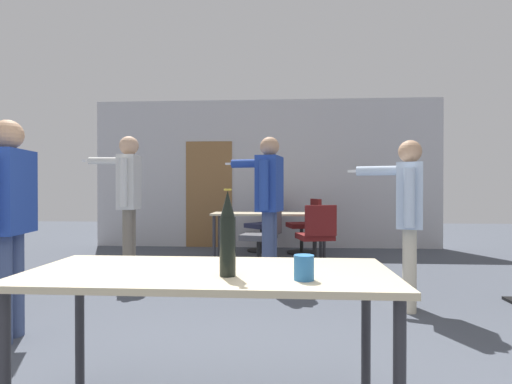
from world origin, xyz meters
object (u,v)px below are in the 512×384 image
person_center_tall (408,207)px  office_chair_mid_tucked (306,227)px  person_right_polo (6,208)px  office_chair_far_right (264,239)px  person_far_watching (268,194)px  drink_cup (304,268)px  person_left_plaid (128,190)px  beer_bottle (228,235)px  office_chair_near_pushed (316,239)px  office_chair_far_left (265,227)px

person_center_tall → office_chair_mid_tucked: 3.35m
person_right_polo → office_chair_far_right: person_right_polo is taller
person_far_watching → drink_cup: size_ratio=16.76×
person_left_plaid → office_chair_far_right: bearing=-72.2°
office_chair_mid_tucked → drink_cup: (-0.33, -5.34, 0.35)m
person_right_polo → person_left_plaid: bearing=-11.6°
person_left_plaid → beer_bottle: person_left_plaid is taller
office_chair_mid_tucked → beer_bottle: bearing=158.9°
person_center_tall → office_chair_mid_tucked: (-0.76, 3.22, -0.51)m
person_left_plaid → office_chair_near_pushed: 2.64m
person_far_watching → beer_bottle: 3.15m
person_far_watching → office_chair_near_pushed: bearing=-28.6°
person_left_plaid → person_far_watching: 1.80m
office_chair_near_pushed → office_chair_mid_tucked: office_chair_mid_tucked is taller
beer_bottle → person_right_polo: bearing=148.7°
office_chair_far_right → beer_bottle: (0.02, -3.95, 0.52)m
drink_cup → office_chair_near_pushed: bearing=84.3°
office_chair_far_right → drink_cup: bearing=-162.7°
office_chair_far_right → person_center_tall: bearing=-130.3°
drink_cup → office_chair_mid_tucked: bearing=86.5°
beer_bottle → drink_cup: (0.33, -0.06, -0.13)m
person_far_watching → office_chair_far_left: size_ratio=1.91×
person_center_tall → drink_cup: 2.39m
office_chair_mid_tucked → person_right_polo: bearing=135.4°
person_center_tall → office_chair_far_right: person_center_tall is taller
person_center_tall → person_left_plaid: size_ratio=0.88×
office_chair_near_pushed → beer_bottle: 4.02m
person_far_watching → drink_cup: bearing=-163.6°
person_center_tall → beer_bottle: bearing=164.1°
person_center_tall → drink_cup: (-1.09, -2.12, -0.16)m
beer_bottle → person_far_watching: bearing=88.6°
office_chair_far_left → office_chair_mid_tucked: office_chair_mid_tucked is taller
person_right_polo → person_far_watching: bearing=-51.8°
office_chair_far_right → office_chair_near_pushed: 0.75m
office_chair_near_pushed → drink_cup: (-0.40, -3.97, 0.38)m
person_right_polo → drink_cup: bearing=-127.4°
person_center_tall → person_right_polo: 3.38m
office_chair_far_left → person_right_polo: bearing=113.2°
person_right_polo → office_chair_far_right: (1.80, 2.85, -0.58)m
office_chair_near_pushed → office_chair_far_left: bearing=103.1°
person_center_tall → office_chair_far_left: (-1.49, 3.44, -0.53)m
person_far_watching → office_chair_mid_tucked: bearing=-3.6°
person_far_watching → person_right_polo: size_ratio=1.07×
office_chair_far_left → beer_bottle: beer_bottle is taller
person_far_watching → office_chair_far_left: person_far_watching is taller
person_center_tall → person_far_watching: (-1.35, 1.08, 0.11)m
person_left_plaid → person_far_watching: (1.79, -0.07, -0.05)m
office_chair_far_right → person_left_plaid: bearing=125.5°
person_far_watching → office_chair_far_right: 1.04m
person_center_tall → office_chair_near_pushed: size_ratio=1.75×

